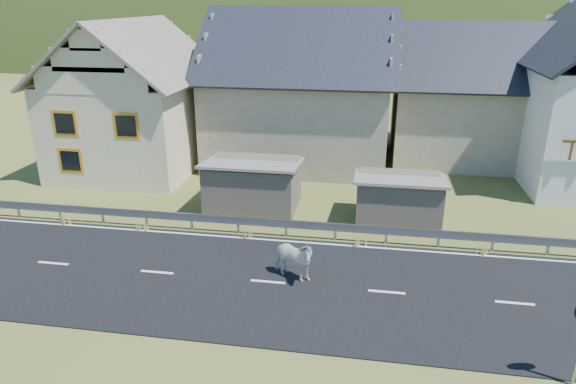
# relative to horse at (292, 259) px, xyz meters

# --- Properties ---
(ground) EXTENTS (160.00, 160.00, 0.00)m
(ground) POSITION_rel_horse_xyz_m (-0.78, -0.37, -0.79)
(ground) COLOR #434B20
(ground) RESTS_ON ground
(road) EXTENTS (60.00, 7.00, 0.04)m
(road) POSITION_rel_horse_xyz_m (-0.78, -0.37, -0.77)
(road) COLOR black
(road) RESTS_ON ground
(lane_markings) EXTENTS (60.00, 6.60, 0.01)m
(lane_markings) POSITION_rel_horse_xyz_m (-0.78, -0.37, -0.74)
(lane_markings) COLOR silver
(lane_markings) RESTS_ON road
(guardrail) EXTENTS (28.10, 0.09, 0.75)m
(guardrail) POSITION_rel_horse_xyz_m (-0.78, 3.32, -0.22)
(guardrail) COLOR #93969B
(guardrail) RESTS_ON ground
(shed_left) EXTENTS (4.30, 3.30, 2.40)m
(shed_left) POSITION_rel_horse_xyz_m (-2.78, 6.13, 0.31)
(shed_left) COLOR #675A4E
(shed_left) RESTS_ON ground
(shed_right) EXTENTS (3.80, 2.90, 2.20)m
(shed_right) POSITION_rel_horse_xyz_m (3.72, 5.63, 0.21)
(shed_right) COLOR #675A4E
(shed_right) RESTS_ON ground
(house_cream) EXTENTS (7.80, 9.80, 8.30)m
(house_cream) POSITION_rel_horse_xyz_m (-10.79, 11.63, 3.57)
(house_cream) COLOR beige
(house_cream) RESTS_ON ground
(house_stone_a) EXTENTS (10.80, 9.80, 8.90)m
(house_stone_a) POSITION_rel_horse_xyz_m (-1.78, 14.63, 3.85)
(house_stone_a) COLOR tan
(house_stone_a) RESTS_ON ground
(house_stone_b) EXTENTS (9.80, 8.80, 8.10)m
(house_stone_b) POSITION_rel_horse_xyz_m (8.22, 16.63, 3.45)
(house_stone_b) COLOR tan
(house_stone_b) RESTS_ON ground
(mountain) EXTENTS (440.00, 280.00, 260.00)m
(mountain) POSITION_rel_horse_xyz_m (4.22, 179.63, -20.79)
(mountain) COLOR #203B11
(mountain) RESTS_ON ground
(conifer_patch) EXTENTS (76.00, 50.00, 28.00)m
(conifer_patch) POSITION_rel_horse_xyz_m (-55.78, 109.63, 5.21)
(conifer_patch) COLOR black
(conifer_patch) RESTS_ON ground
(horse) EXTENTS (1.45, 1.94, 1.49)m
(horse) POSITION_rel_horse_xyz_m (0.00, 0.00, 0.00)
(horse) COLOR silver
(horse) RESTS_ON road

